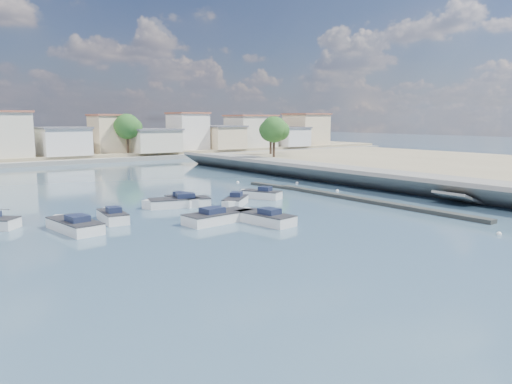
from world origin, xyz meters
TOP-DOWN VIEW (x-y plane):
  - ground at (0.00, 40.00)m, footprint 400.00×400.00m
  - seawall_walkway at (18.50, 13.00)m, footprint 5.00×90.00m
  - seawall_embankment at (40.10, 12.99)m, footprint 49.65×90.00m
  - breakwater at (6.90, 12.69)m, footprint 2.00×31.02m
  - far_shore_land at (0.00, 92.00)m, footprint 160.00×40.00m
  - far_shore_quay at (0.00, 71.00)m, footprint 160.00×2.50m
  - far_town at (10.71, 76.92)m, footprint 113.01×12.80m
  - shore_trees at (8.34, 68.11)m, footprint 74.56×38.32m
  - motorboat_a at (-7.46, 8.33)m, footprint 2.79×5.84m
  - motorboat_b at (-16.91, 16.16)m, footprint 2.11×4.67m
  - motorboat_c at (-9.61, 19.00)m, footprint 6.39×3.77m
  - motorboat_d at (-4.92, 16.03)m, footprint 4.08×3.90m
  - motorboat_e at (-20.52, 14.53)m, footprint 2.91×6.22m
  - motorboat_f at (-0.10, 18.48)m, footprint 3.22×4.47m
  - motorboat_g at (-8.62, 19.31)m, footprint 2.19×4.41m
  - motorboat_h at (-9.88, 10.66)m, footprint 6.48×2.84m
  - mooring_buoys at (5.22, 16.06)m, footprint 17.32×35.92m

SIDE VIEW (x-z plane):
  - ground at x=0.00m, z-range 0.00..0.00m
  - mooring_buoys at x=5.22m, z-range -0.14..0.24m
  - breakwater at x=6.90m, z-range 0.00..0.35m
  - motorboat_d at x=-4.92m, z-range -0.36..1.12m
  - motorboat_b at x=-16.91m, z-range -0.36..1.12m
  - motorboat_f at x=-0.10m, z-range -0.36..1.12m
  - motorboat_e at x=-20.52m, z-range -0.36..1.12m
  - motorboat_h at x=-9.88m, z-range -0.36..1.12m
  - motorboat_a at x=-7.46m, z-range -0.36..1.12m
  - motorboat_c at x=-9.61m, z-range -0.36..1.12m
  - motorboat_g at x=-8.62m, z-range -0.36..1.12m
  - far_shore_quay at x=0.00m, z-range 0.00..0.80m
  - far_shore_land at x=0.00m, z-range 0.00..1.40m
  - seawall_embankment at x=40.10m, z-range -0.60..2.30m
  - seawall_walkway at x=18.50m, z-range 0.00..1.80m
  - far_town at x=10.71m, z-range 0.76..9.11m
  - shore_trees at x=8.34m, z-range 2.26..10.18m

